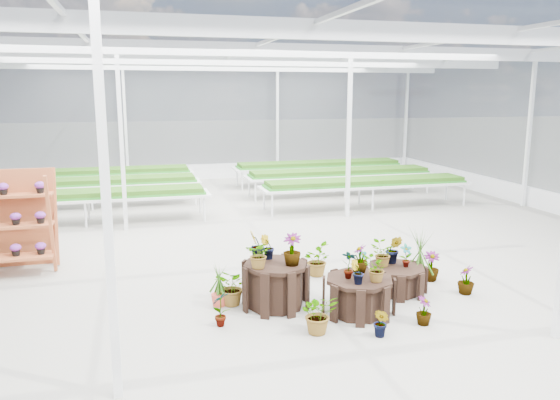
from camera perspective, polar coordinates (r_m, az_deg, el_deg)
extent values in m
plane|color=gray|center=(10.90, 0.08, -7.17)|extent=(24.00, 24.00, 0.00)
cylinder|color=black|center=(8.94, -0.47, -8.87)|extent=(1.29, 1.29, 0.73)
cylinder|color=black|center=(8.80, 8.23, -9.85)|extent=(1.46, 1.46, 0.58)
cylinder|color=black|center=(9.82, 12.04, -8.11)|extent=(1.29, 1.29, 0.46)
imported|color=#264F12|center=(8.89, -2.48, -4.77)|extent=(0.36, 0.36, 0.51)
imported|color=#264F12|center=(8.66, 1.26, -5.19)|extent=(0.38, 0.38, 0.51)
imported|color=#264F12|center=(8.98, -1.34, -4.94)|extent=(0.24, 0.20, 0.41)
imported|color=#264F12|center=(8.52, -2.16, -5.70)|extent=(0.53, 0.52, 0.45)
imported|color=#264F12|center=(8.59, 7.23, -6.68)|extent=(0.29, 0.28, 0.46)
imported|color=#264F12|center=(8.50, 9.98, -7.13)|extent=(0.42, 0.38, 0.41)
imported|color=#264F12|center=(8.89, 8.33, -6.07)|extent=(0.32, 0.32, 0.46)
imported|color=#264F12|center=(8.37, 8.05, -7.47)|extent=(0.22, 0.19, 0.37)
imported|color=#264F12|center=(9.65, 10.55, -5.54)|extent=(0.53, 0.52, 0.45)
imported|color=#264F12|center=(9.70, 13.03, -5.67)|extent=(0.22, 0.15, 0.41)
imported|color=#264F12|center=(9.85, 11.82, -5.07)|extent=(0.36, 0.34, 0.51)
imported|color=#264F12|center=(8.31, -6.23, -11.20)|extent=(0.35, 0.33, 0.55)
imported|color=#264F12|center=(9.04, -4.92, -9.05)|extent=(0.73, 0.74, 0.62)
imported|color=#264F12|center=(8.05, 4.07, -11.74)|extent=(0.56, 0.49, 0.60)
imported|color=#264F12|center=(8.06, 10.54, -12.51)|extent=(0.25, 0.28, 0.44)
imported|color=#264F12|center=(8.61, 14.80, -11.14)|extent=(0.34, 0.34, 0.43)
imported|color=#264F12|center=(10.04, 18.87, -7.91)|extent=(0.37, 0.37, 0.50)
imported|color=#264F12|center=(10.53, 15.47, -6.69)|extent=(0.41, 0.41, 0.55)
imported|color=#264F12|center=(10.72, 8.66, -6.32)|extent=(0.29, 0.26, 0.46)
imported|color=#264F12|center=(10.45, 3.78, -6.24)|extent=(0.59, 0.64, 0.62)
imported|color=#264F12|center=(9.61, -1.91, -7.99)|extent=(0.38, 0.35, 0.56)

